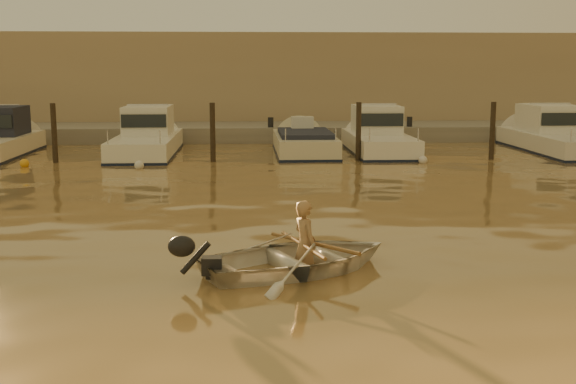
{
  "coord_description": "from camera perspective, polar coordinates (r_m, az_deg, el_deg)",
  "views": [
    {
      "loc": [
        0.89,
        -10.8,
        3.19
      ],
      "look_at": [
        1.73,
        3.22,
        0.75
      ],
      "focal_mm": 45.0,
      "sensor_mm": 36.0,
      "label": 1
    }
  ],
  "objects": [
    {
      "name": "dinghy",
      "position": [
        11.45,
        0.91,
        -5.24
      ],
      "size": [
        3.81,
        3.35,
        0.66
      ],
      "primitive_type": "imported",
      "rotation": [
        0.0,
        0.0,
        1.99
      ],
      "color": "silver",
      "rests_on": "ground_plane"
    },
    {
      "name": "fender_b",
      "position": [
        24.94,
        -20.1,
        2.13
      ],
      "size": [
        0.3,
        0.3,
        0.3
      ],
      "primitive_type": "sphere",
      "color": "orange",
      "rests_on": "ground_plane"
    },
    {
      "name": "oar_port",
      "position": [
        11.51,
        2.01,
        -4.07
      ],
      "size": [
        1.28,
        1.74,
        0.13
      ],
      "primitive_type": "cylinder",
      "rotation": [
        1.54,
        0.0,
        0.63
      ],
      "color": "brown",
      "rests_on": "dinghy"
    },
    {
      "name": "moored_boat_2",
      "position": [
        27.16,
        -11.12,
        4.25
      ],
      "size": [
        2.11,
        7.14,
        1.75
      ],
      "primitive_type": null,
      "color": "white",
      "rests_on": "ground_plane"
    },
    {
      "name": "person",
      "position": [
        11.44,
        1.35,
        -4.19
      ],
      "size": [
        0.52,
        0.61,
        1.43
      ],
      "primitive_type": "imported",
      "rotation": [
        0.0,
        0.0,
        1.99
      ],
      "color": "#A37A51",
      "rests_on": "dinghy"
    },
    {
      "name": "waterfront_building",
      "position": [
        37.82,
        -4.85,
        8.62
      ],
      "size": [
        46.0,
        7.0,
        4.8
      ],
      "primitive_type": "cube",
      "color": "#9E8466",
      "rests_on": "quay"
    },
    {
      "name": "moored_boat_4",
      "position": [
        27.39,
        7.2,
        4.4
      ],
      "size": [
        2.08,
        6.47,
        1.75
      ],
      "primitive_type": null,
      "color": "white",
      "rests_on": "ground_plane"
    },
    {
      "name": "quay",
      "position": [
        32.45,
        -5.01,
        4.44
      ],
      "size": [
        52.0,
        4.0,
        1.0
      ],
      "primitive_type": "cube",
      "color": "gray",
      "rests_on": "ground_plane"
    },
    {
      "name": "oar_starboard",
      "position": [
        11.41,
        1.13,
        -4.19
      ],
      "size": [
        0.56,
        2.05,
        0.13
      ],
      "primitive_type": "cylinder",
      "rotation": [
        1.54,
        0.0,
        0.24
      ],
      "color": "brown",
      "rests_on": "dinghy"
    },
    {
      "name": "fender_e",
      "position": [
        24.68,
        10.61,
        2.49
      ],
      "size": [
        0.3,
        0.3,
        0.3
      ],
      "primitive_type": "sphere",
      "color": "silver",
      "rests_on": "ground_plane"
    },
    {
      "name": "piling_2",
      "position": [
        24.73,
        -5.97,
        4.48
      ],
      "size": [
        0.18,
        0.18,
        2.2
      ],
      "primitive_type": "cylinder",
      "color": "#2D2319",
      "rests_on": "ground_plane"
    },
    {
      "name": "moored_boat_3",
      "position": [
        27.05,
        1.3,
        3.56
      ],
      "size": [
        2.13,
        6.13,
        0.95
      ],
      "primitive_type": null,
      "color": "beige",
      "rests_on": "ground_plane"
    },
    {
      "name": "outboard_motor",
      "position": [
        10.82,
        -6.14,
        -5.79
      ],
      "size": [
        0.98,
        0.73,
        0.7
      ],
      "primitive_type": null,
      "rotation": [
        0.0,
        0.0,
        0.42
      ],
      "color": "black",
      "rests_on": "dinghy"
    },
    {
      "name": "ground_plane",
      "position": [
        11.29,
        -7.86,
        -6.64
      ],
      "size": [
        160.0,
        160.0,
        0.0
      ],
      "primitive_type": "plane",
      "color": "brown",
      "rests_on": "ground"
    },
    {
      "name": "piling_4",
      "position": [
        26.16,
        15.84,
        4.46
      ],
      "size": [
        0.18,
        0.18,
        2.2
      ],
      "primitive_type": "cylinder",
      "color": "#2D2319",
      "rests_on": "ground_plane"
    },
    {
      "name": "moored_boat_5",
      "position": [
        29.41,
        20.4,
        4.23
      ],
      "size": [
        2.24,
        7.53,
        1.75
      ],
      "primitive_type": null,
      "color": "silver",
      "rests_on": "ground_plane"
    },
    {
      "name": "fender_d",
      "position": [
        24.81,
        0.56,
        2.7
      ],
      "size": [
        0.3,
        0.3,
        0.3
      ],
      "primitive_type": "sphere",
      "color": "orange",
      "rests_on": "ground_plane"
    },
    {
      "name": "fender_c",
      "position": [
        23.47,
        -11.68,
        2.08
      ],
      "size": [
        0.3,
        0.3,
        0.3
      ],
      "primitive_type": "sphere",
      "color": "silver",
      "rests_on": "ground_plane"
    },
    {
      "name": "piling_1",
      "position": [
        25.51,
        -17.98,
        4.22
      ],
      "size": [
        0.18,
        0.18,
        2.2
      ],
      "primitive_type": "cylinder",
      "color": "#2D2319",
      "rests_on": "ground_plane"
    },
    {
      "name": "piling_3",
      "position": [
        25.01,
        5.59,
        4.55
      ],
      "size": [
        0.18,
        0.18,
        2.2
      ],
      "primitive_type": "cylinder",
      "color": "#2D2319",
      "rests_on": "ground_plane"
    }
  ]
}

